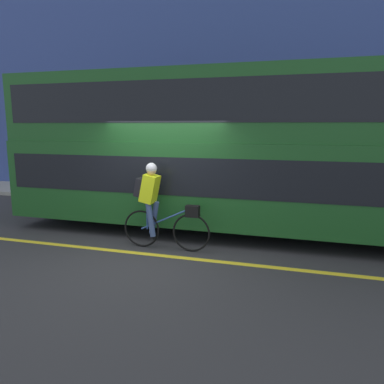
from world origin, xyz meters
TOP-DOWN VIEW (x-y plane):
  - ground_plane at (0.00, 0.00)m, footprint 80.00×80.00m
  - road_center_line at (0.00, -0.19)m, footprint 50.00×0.14m
  - sidewalk_curb at (0.00, 4.97)m, footprint 60.00×2.05m
  - building_facade at (0.00, 6.15)m, footprint 60.00×0.30m
  - bus at (1.08, 1.84)m, footprint 9.79×2.58m
  - cyclist_on_bike at (-0.00, 0.20)m, footprint 1.79×0.32m
  - trash_bin at (4.26, 4.87)m, footprint 0.53×0.53m

SIDE VIEW (x-z plane):
  - ground_plane at x=0.00m, z-range 0.00..0.00m
  - road_center_line at x=0.00m, z-range 0.00..0.01m
  - sidewalk_curb at x=0.00m, z-range 0.00..0.12m
  - trash_bin at x=4.26m, z-range 0.12..1.13m
  - cyclist_on_bike at x=0.00m, z-range 0.06..1.76m
  - bus at x=1.08m, z-range 0.21..3.75m
  - building_facade at x=0.00m, z-range 0.00..8.84m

